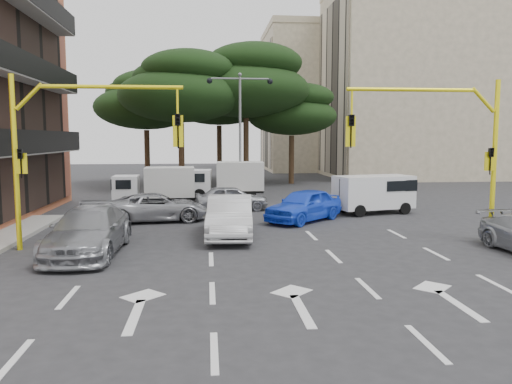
# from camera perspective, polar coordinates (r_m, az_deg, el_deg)

# --- Properties ---
(ground) EXTENTS (120.00, 120.00, 0.00)m
(ground) POSITION_cam_1_polar(r_m,az_deg,el_deg) (16.30, 1.96, -7.52)
(ground) COLOR #28282B
(ground) RESTS_ON ground
(median_strip) EXTENTS (1.40, 6.00, 0.15)m
(median_strip) POSITION_cam_1_polar(r_m,az_deg,el_deg) (31.99, -1.80, -0.60)
(median_strip) COLOR gray
(median_strip) RESTS_ON ground
(apartment_beige_near) EXTENTS (20.20, 12.15, 18.70)m
(apartment_beige_near) POSITION_cam_1_polar(r_m,az_deg,el_deg) (52.83, 19.54, 11.83)
(apartment_beige_near) COLOR tan
(apartment_beige_near) RESTS_ON ground
(apartment_beige_far) EXTENTS (16.20, 12.15, 16.70)m
(apartment_beige_far) POSITION_cam_1_polar(r_m,az_deg,el_deg) (61.73, 8.68, 10.32)
(apartment_beige_far) COLOR tan
(apartment_beige_far) RESTS_ON ground
(pine_left_near) EXTENTS (9.15, 9.15, 10.23)m
(pine_left_near) POSITION_cam_1_polar(r_m,az_deg,el_deg) (37.88, -8.54, 11.81)
(pine_left_near) COLOR #382616
(pine_left_near) RESTS_ON ground
(pine_center) EXTENTS (9.98, 9.98, 11.16)m
(pine_center) POSITION_cam_1_polar(r_m,az_deg,el_deg) (40.02, -1.07, 12.57)
(pine_center) COLOR #382616
(pine_center) RESTS_ON ground
(pine_left_far) EXTENTS (8.32, 8.32, 9.30)m
(pine_left_far) POSITION_cam_1_polar(r_m,az_deg,el_deg) (42.04, -12.40, 10.23)
(pine_left_far) COLOR #382616
(pine_left_far) RESTS_ON ground
(pine_right) EXTENTS (7.49, 7.49, 8.37)m
(pine_right) POSITION_cam_1_polar(r_m,az_deg,el_deg) (42.33, 4.20, 9.39)
(pine_right) COLOR #382616
(pine_right) RESTS_ON ground
(pine_back) EXTENTS (9.15, 9.15, 10.23)m
(pine_back) POSITION_cam_1_polar(r_m,az_deg,el_deg) (44.82, -4.18, 10.98)
(pine_back) COLOR #382616
(pine_back) RESTS_ON ground
(signal_mast_right) EXTENTS (5.79, 0.37, 6.00)m
(signal_mast_right) POSITION_cam_1_polar(r_m,az_deg,el_deg) (19.80, 21.23, 5.84)
(signal_mast_right) COLOR yellow
(signal_mast_right) RESTS_ON ground
(signal_mast_left) EXTENTS (5.79, 0.37, 6.00)m
(signal_mast_left) POSITION_cam_1_polar(r_m,az_deg,el_deg) (18.31, -20.62, 5.87)
(signal_mast_left) COLOR yellow
(signal_mast_left) RESTS_ON ground
(street_lamp_center) EXTENTS (4.16, 0.36, 7.77)m
(street_lamp_center) POSITION_cam_1_polar(r_m,az_deg,el_deg) (31.80, -1.83, 9.02)
(street_lamp_center) COLOR slate
(street_lamp_center) RESTS_ON median_strip
(car_white_hatch) EXTENTS (1.98, 4.95, 1.60)m
(car_white_hatch) POSITION_cam_1_polar(r_m,az_deg,el_deg) (19.54, -3.02, -2.83)
(car_white_hatch) COLOR silver
(car_white_hatch) RESTS_ON ground
(car_blue_compact) EXTENTS (4.41, 4.36, 1.51)m
(car_blue_compact) POSITION_cam_1_polar(r_m,az_deg,el_deg) (23.29, 5.51, -1.50)
(car_blue_compact) COLOR blue
(car_blue_compact) RESTS_ON ground
(car_silver_wagon) EXTENTS (2.30, 5.38, 1.55)m
(car_silver_wagon) POSITION_cam_1_polar(r_m,az_deg,el_deg) (17.53, -18.58, -4.29)
(car_silver_wagon) COLOR gray
(car_silver_wagon) RESTS_ON ground
(car_silver_cross_a) EXTENTS (4.94, 2.75, 1.31)m
(car_silver_cross_a) POSITION_cam_1_polar(r_m,az_deg,el_deg) (23.67, -11.16, -1.71)
(car_silver_cross_a) COLOR #9C9DA3
(car_silver_cross_a) RESTS_ON ground
(car_silver_cross_b) EXTENTS (4.03, 1.90, 1.33)m
(car_silver_cross_b) POSITION_cam_1_polar(r_m,az_deg,el_deg) (26.68, -2.83, -0.68)
(car_silver_cross_b) COLOR #9EA0A6
(car_silver_cross_b) RESTS_ON ground
(van_white) EXTENTS (4.28, 2.70, 1.98)m
(van_white) POSITION_cam_1_polar(r_m,az_deg,el_deg) (26.27, 13.29, -0.24)
(van_white) COLOR white
(van_white) RESTS_ON ground
(box_truck_a) EXTENTS (4.62, 2.12, 2.23)m
(box_truck_a) POSITION_cam_1_polar(r_m,az_deg,el_deg) (28.51, -11.45, 0.55)
(box_truck_a) COLOR silver
(box_truck_a) RESTS_ON ground
(box_truck_b) EXTENTS (4.92, 2.28, 2.37)m
(box_truck_b) POSITION_cam_1_polar(r_m,az_deg,el_deg) (31.33, -3.40, 1.29)
(box_truck_b) COLOR silver
(box_truck_b) RESTS_ON ground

